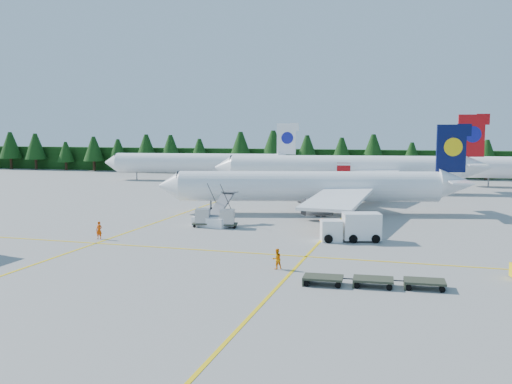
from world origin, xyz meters
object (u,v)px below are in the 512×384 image
(airstairs, at_px, (213,219))
(airliner_navy, at_px, (303,187))
(airliner_red, at_px, (339,169))
(service_truck, at_px, (351,227))

(airstairs, bearing_deg, airliner_navy, 71.91)
(airliner_red, bearing_deg, airliner_navy, -100.91)
(airstairs, bearing_deg, airliner_red, 91.07)
(airliner_navy, relative_size, service_truck, 6.37)
(service_truck, bearing_deg, airliner_navy, 98.92)
(airliner_navy, relative_size, airstairs, 6.41)
(airliner_navy, distance_m, airliner_red, 26.12)
(airliner_red, bearing_deg, airstairs, -111.40)
(airliner_navy, distance_m, airstairs, 14.72)
(airliner_red, bearing_deg, service_truck, -89.49)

